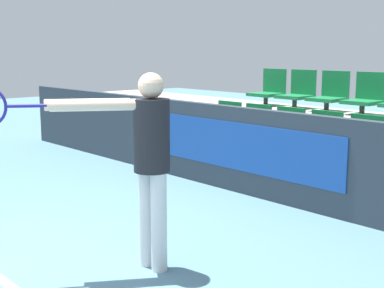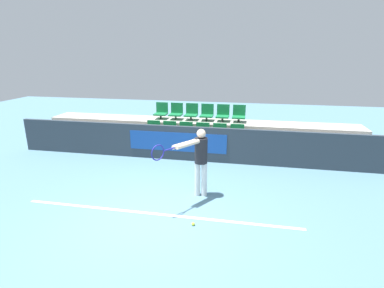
% 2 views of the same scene
% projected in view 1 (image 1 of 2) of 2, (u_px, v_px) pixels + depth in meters
% --- Properties ---
extents(barrier_wall, '(11.33, 0.14, 1.08)m').
position_uv_depth(barrier_wall, '(264.00, 154.00, 6.39)').
color(barrier_wall, '#2D3842').
rests_on(barrier_wall, ground).
extents(bleacher_tier_front, '(10.93, 1.03, 0.45)m').
position_uv_depth(bleacher_tier_front, '(294.00, 172.00, 6.83)').
color(bleacher_tier_front, '#ADA89E').
rests_on(bleacher_tier_front, ground).
extents(bleacher_tier_middle, '(10.93, 1.03, 0.90)m').
position_uv_depth(bleacher_tier_middle, '(340.00, 145.00, 7.47)').
color(bleacher_tier_middle, '#ADA89E').
rests_on(bleacher_tier_middle, ground).
extents(stadium_chair_0, '(0.44, 0.45, 0.57)m').
position_uv_depth(stadium_chair_0, '(224.00, 124.00, 7.86)').
color(stadium_chair_0, '#333333').
rests_on(stadium_chair_0, bleacher_tier_front).
extents(stadium_chair_1, '(0.44, 0.45, 0.57)m').
position_uv_depth(stadium_chair_1, '(252.00, 128.00, 7.45)').
color(stadium_chair_1, '#333333').
rests_on(stadium_chair_1, bleacher_tier_front).
extents(stadium_chair_2, '(0.44, 0.45, 0.57)m').
position_uv_depth(stadium_chair_2, '(284.00, 132.00, 7.04)').
color(stadium_chair_2, '#333333').
rests_on(stadium_chair_2, bleacher_tier_front).
extents(stadium_chair_3, '(0.44, 0.45, 0.57)m').
position_uv_depth(stadium_chair_3, '(320.00, 137.00, 6.63)').
color(stadium_chair_3, '#333333').
rests_on(stadium_chair_3, bleacher_tier_front).
extents(stadium_chair_4, '(0.44, 0.45, 0.57)m').
position_uv_depth(stadium_chair_4, '(361.00, 143.00, 6.22)').
color(stadium_chair_4, '#333333').
rests_on(stadium_chair_4, bleacher_tier_front).
extents(stadium_chair_6, '(0.44, 0.45, 0.57)m').
position_uv_depth(stadium_chair_6, '(269.00, 89.00, 8.46)').
color(stadium_chair_6, '#333333').
rests_on(stadium_chair_6, bleacher_tier_middle).
extents(stadium_chair_7, '(0.44, 0.45, 0.57)m').
position_uv_depth(stadium_chair_7, '(298.00, 91.00, 8.05)').
color(stadium_chair_7, '#333333').
rests_on(stadium_chair_7, bleacher_tier_middle).
extents(stadium_chair_8, '(0.44, 0.45, 0.57)m').
position_uv_depth(stadium_chair_8, '(330.00, 94.00, 7.64)').
color(stadium_chair_8, '#333333').
rests_on(stadium_chair_8, bleacher_tier_middle).
extents(stadium_chair_9, '(0.44, 0.45, 0.57)m').
position_uv_depth(stadium_chair_9, '(366.00, 96.00, 7.23)').
color(stadium_chair_9, '#333333').
rests_on(stadium_chair_9, bleacher_tier_middle).
extents(tennis_player, '(0.92, 1.33, 1.60)m').
position_uv_depth(tennis_player, '(141.00, 151.00, 4.23)').
color(tennis_player, silver).
rests_on(tennis_player, ground).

